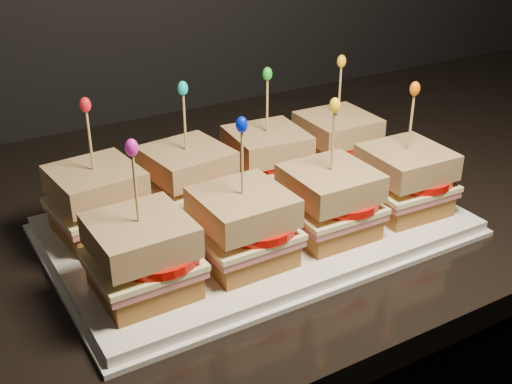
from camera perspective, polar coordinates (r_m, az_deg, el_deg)
granite_slab at (r=1.00m, az=9.87°, el=2.18°), size 2.54×0.70×0.03m
platter at (r=0.77m, az=-0.00°, el=-3.05°), size 0.47×0.29×0.02m
platter_rim at (r=0.78m, az=-0.00°, el=-3.43°), size 0.48×0.30×0.01m
sandwich_0_bread_bot at (r=0.76m, az=-13.69°, el=-2.60°), size 0.10×0.10×0.02m
sandwich_0_ham at (r=0.75m, az=-13.83°, el=-1.51°), size 0.11×0.10×0.01m
sandwich_0_cheese at (r=0.75m, az=-13.88°, el=-1.03°), size 0.11×0.11×0.01m
sandwich_0_tomato at (r=0.74m, az=-12.93°, el=-0.49°), size 0.09×0.09×0.01m
sandwich_0_bread_top at (r=0.74m, az=-14.11°, el=0.86°), size 0.10×0.10×0.03m
sandwich_0_pick at (r=0.72m, az=-14.51°, el=4.12°), size 0.00×0.00×0.09m
sandwich_0_frill at (r=0.70m, az=-14.93°, el=7.50°), size 0.01×0.01×0.02m
sandwich_1_bread_bot at (r=0.79m, az=-6.00°, el=-0.63°), size 0.10×0.10×0.02m
sandwich_1_ham at (r=0.79m, az=-6.06°, el=0.44°), size 0.11×0.11×0.01m
sandwich_1_cheese at (r=0.78m, az=-6.08°, el=0.90°), size 0.11×0.11×0.01m
sandwich_1_tomato at (r=0.78m, az=-5.12°, el=1.42°), size 0.09×0.09×0.01m
sandwich_1_bread_top at (r=0.77m, az=-6.18°, el=2.74°), size 0.10×0.10×0.03m
sandwich_1_pick at (r=0.75m, az=-6.35°, el=5.89°), size 0.00×0.00×0.09m
sandwich_1_frill at (r=0.74m, az=-6.52°, el=9.15°), size 0.01×0.01×0.02m
sandwich_2_bread_bot at (r=0.84m, az=0.94°, el=1.17°), size 0.10×0.10×0.02m
sandwich_2_ham at (r=0.83m, az=0.95°, el=2.18°), size 0.11×0.10×0.01m
sandwich_2_cheese at (r=0.83m, az=0.96°, el=2.62°), size 0.11×0.11×0.01m
sandwich_2_tomato at (r=0.83m, az=1.89°, el=3.12°), size 0.09×0.09×0.01m
sandwich_2_bread_top at (r=0.82m, az=0.97°, el=4.38°), size 0.10×0.10×0.03m
sandwich_2_pick at (r=0.80m, az=1.00°, el=7.38°), size 0.00×0.00×0.09m
sandwich_2_frill at (r=0.79m, az=1.02°, el=10.46°), size 0.01×0.01×0.02m
sandwich_3_bread_bot at (r=0.90m, az=7.08°, el=2.73°), size 0.09×0.09×0.02m
sandwich_3_ham at (r=0.89m, az=7.13°, el=3.69°), size 0.10×0.10×0.01m
sandwich_3_cheese at (r=0.89m, az=7.16°, el=4.11°), size 0.10×0.10×0.01m
sandwich_3_tomato at (r=0.89m, az=8.04°, el=4.57°), size 0.09×0.09×0.01m
sandwich_3_bread_top at (r=0.88m, az=7.26°, el=5.76°), size 0.09×0.09×0.03m
sandwich_3_pick at (r=0.87m, az=7.43°, el=8.58°), size 0.00×0.00×0.09m
sandwich_3_frill at (r=0.85m, az=7.61°, el=11.45°), size 0.01×0.01×0.02m
sandwich_4_bread_bot at (r=0.65m, az=-9.91°, el=-7.68°), size 0.09×0.09×0.02m
sandwich_4_ham at (r=0.64m, az=-10.02°, el=-6.47°), size 0.10×0.10×0.01m
sandwich_4_cheese at (r=0.64m, az=-10.07°, el=-5.94°), size 0.10×0.10×0.01m
sandwich_4_tomato at (r=0.63m, az=-8.91°, el=-5.34°), size 0.09×0.09×0.01m
sandwich_4_bread_top at (r=0.62m, az=-10.27°, el=-3.81°), size 0.09×0.09×0.03m
sandwich_4_pick at (r=0.60m, az=-10.62°, el=-0.06°), size 0.00×0.00×0.09m
sandwich_4_frill at (r=0.58m, az=-10.99°, el=3.89°), size 0.01×0.01×0.02m
sandwich_5_bread_bot at (r=0.69m, az=-1.16°, el=-5.09°), size 0.09×0.09×0.02m
sandwich_5_ham at (r=0.68m, az=-1.17°, el=-3.91°), size 0.10×0.10×0.01m
sandwich_5_cheese at (r=0.68m, az=-1.18°, el=-3.40°), size 0.10×0.10×0.01m
sandwich_5_tomato at (r=0.67m, az=-0.04°, el=-2.81°), size 0.09×0.09×0.01m
sandwich_5_bread_top at (r=0.66m, az=-1.20°, el=-1.34°), size 0.09×0.09×0.03m
sandwich_5_pick at (r=0.64m, az=-1.24°, el=2.24°), size 0.00×0.00×0.09m
sandwich_5_frill at (r=0.63m, az=-1.28°, el=6.00°), size 0.01×0.01×0.02m
sandwich_6_bread_bot at (r=0.74m, az=6.43°, el=-2.72°), size 0.09×0.09×0.02m
sandwich_6_ham at (r=0.73m, az=6.49°, el=-1.61°), size 0.10×0.10×0.01m
sandwich_6_cheese at (r=0.73m, az=6.52°, el=-1.13°), size 0.10×0.10×0.01m
sandwich_6_tomato at (r=0.73m, az=7.59°, el=-0.57°), size 0.09×0.09×0.01m
sandwich_6_bread_top at (r=0.72m, az=6.63°, el=0.82°), size 0.09×0.09×0.03m
sandwich_6_pick at (r=0.70m, az=6.83°, el=4.17°), size 0.00×0.00×0.09m
sandwich_6_frill at (r=0.68m, az=7.03°, el=7.65°), size 0.01×0.01×0.02m
sandwich_7_bread_bot at (r=0.81m, az=12.86°, el=-0.67°), size 0.09×0.09×0.02m
sandwich_7_ham at (r=0.80m, az=12.98°, el=0.37°), size 0.10×0.10×0.01m
sandwich_7_cheese at (r=0.80m, az=13.03°, el=0.82°), size 0.10×0.10×0.01m
sandwich_7_tomato at (r=0.80m, az=14.00°, el=1.33°), size 0.09×0.09×0.01m
sandwich_7_bread_top at (r=0.79m, az=13.23°, el=2.62°), size 0.10×0.10×0.03m
sandwich_7_pick at (r=0.77m, az=13.58°, el=5.72°), size 0.00×0.00×0.09m
sandwich_7_frill at (r=0.76m, az=13.95°, el=8.90°), size 0.01×0.01×0.02m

